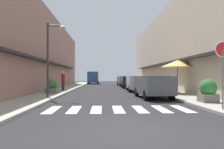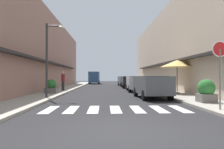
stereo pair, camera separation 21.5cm
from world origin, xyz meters
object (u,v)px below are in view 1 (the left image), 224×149
planter_midblock (52,87)px  parked_car_near (153,84)px  street_lamp (51,51)px  pedestrian_walking_near (63,81)px  parked_car_mid (137,82)px  parked_car_far (129,81)px  planter_far (156,84)px  cafe_umbrella (177,64)px  planter_corner (208,91)px  round_street_sign (223,57)px  parked_car_distant (124,80)px  delivery_van (93,77)px

planter_midblock → parked_car_near: bearing=-23.4°
street_lamp → pedestrian_walking_near: 6.94m
parked_car_near → parked_car_mid: size_ratio=0.97×
parked_car_far → planter_far: size_ratio=3.93×
parked_car_near → pedestrian_walking_near: (-7.01, 6.36, 0.13)m
cafe_umbrella → planter_far: (0.12, 7.42, -1.85)m
parked_car_mid → pedestrian_walking_near: 7.01m
cafe_umbrella → planter_corner: cafe_umbrella is taller
round_street_sign → planter_midblock: 12.57m
planter_midblock → cafe_umbrella: bearing=-2.3°
parked_car_near → planter_far: size_ratio=4.15×
cafe_umbrella → street_lamp: bearing=-161.7°
parked_car_distant → street_lamp: bearing=-109.2°
parked_car_distant → planter_corner: bearing=-84.4°
planter_far → parked_car_far: bearing=135.6°
parked_car_near → parked_car_far: bearing=90.0°
parked_car_near → planter_corner: 3.83m
planter_midblock → pedestrian_walking_near: pedestrian_walking_near is taller
parked_car_mid → parked_car_far: 6.36m
cafe_umbrella → planter_midblock: (-9.97, 0.41, -1.84)m
parked_car_far → parked_car_mid: bearing=-90.0°
street_lamp → delivery_van: bearing=87.1°
street_lamp → planter_far: 14.22m
street_lamp → parked_car_near: bearing=2.4°
parked_car_near → parked_car_distant: bearing=90.0°
parked_car_far → parked_car_distant: 5.65m
delivery_van → parked_car_near: bearing=-79.8°
planter_corner → planter_midblock: (-9.46, 6.33, -0.09)m
parked_car_near → planter_midblock: bearing=156.6°
parked_car_far → round_street_sign: 18.61m
round_street_sign → cafe_umbrella: 8.46m
parked_car_near → street_lamp: 6.90m
parked_car_distant → planter_far: (2.77, -8.36, -0.32)m
planter_midblock → planter_far: planter_midblock is taller
parked_car_far → planter_midblock: (-7.32, -9.72, -0.31)m
cafe_umbrella → pedestrian_walking_near: cafe_umbrella is taller
parked_car_mid → planter_far: bearing=52.9°
parked_car_near → cafe_umbrella: bearing=46.2°
parked_car_near → parked_car_mid: (-0.00, 6.52, 0.00)m
parked_car_far → street_lamp: bearing=-116.5°
parked_car_distant → planter_midblock: parked_car_distant is taller
cafe_umbrella → planter_corner: bearing=-94.9°
parked_car_near → planter_midblock: size_ratio=3.81×
pedestrian_walking_near → planter_far: bearing=63.1°
delivery_van → round_street_sign: round_street_sign is taller
round_street_sign → cafe_umbrella: size_ratio=1.02×
parked_car_mid → street_lamp: (-6.57, -6.80, 2.12)m
parked_car_distant → planter_far: parked_car_distant is taller
planter_far → pedestrian_walking_near: size_ratio=0.57×
street_lamp → planter_corner: street_lamp is taller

